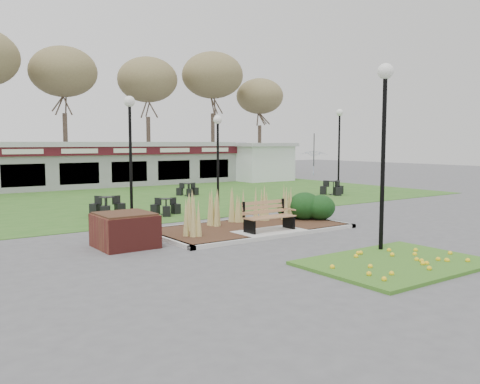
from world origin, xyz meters
TOP-DOWN VIEW (x-y plane):
  - ground at (0.00, 0.00)m, footprint 100.00×100.00m
  - lawn at (0.00, 12.00)m, footprint 34.00×16.00m
  - flower_bed at (0.00, -4.60)m, footprint 4.20×3.00m
  - planting_bed at (1.27, 1.35)m, footprint 6.75×3.40m
  - park_bench at (0.00, 0.25)m, footprint 1.70×0.66m
  - brick_planter at (-4.40, 1.00)m, footprint 1.50×1.50m
  - food_pavilion at (0.00, 19.96)m, footprint 24.60×3.40m
  - service_hut at (13.50, 18.00)m, footprint 4.40×3.40m
  - tree_backdrop at (0.00, 28.00)m, footprint 47.24×5.24m
  - lamp_post_near_left at (0.80, -3.50)m, footprint 0.40×0.40m
  - lamp_post_near_right at (0.41, 3.75)m, footprint 0.32×0.32m
  - lamp_post_mid_left at (-2.86, 4.10)m, footprint 0.37×0.37m
  - lamp_post_far_right at (11.27, 8.05)m, footprint 0.39×0.39m
  - bistro_set_a at (-2.69, 6.90)m, footprint 1.26×1.40m
  - bistro_set_b at (-0.69, 5.84)m, footprint 1.11×1.21m
  - bistro_set_c at (3.61, 11.68)m, footprint 1.16×1.22m
  - bistro_set_d at (10.35, 7.53)m, footprint 1.30×1.39m
  - patio_umbrella at (14.06, 13.00)m, footprint 2.26×2.29m

SIDE VIEW (x-z plane):
  - ground at x=0.00m, z-range 0.00..0.00m
  - lawn at x=0.00m, z-range 0.00..0.02m
  - flower_bed at x=0.00m, z-range -0.01..0.15m
  - bistro_set_b at x=-0.69m, z-range -0.09..0.56m
  - bistro_set_c at x=3.61m, z-range -0.09..0.57m
  - bistro_set_d at x=10.35m, z-range -0.10..0.64m
  - bistro_set_a at x=-2.69m, z-range -0.10..0.64m
  - planting_bed at x=1.27m, z-range -0.27..1.00m
  - brick_planter at x=-4.40m, z-range 0.00..0.95m
  - park_bench at x=0.00m, z-range 0.12..1.05m
  - service_hut at x=13.50m, z-range 0.04..2.86m
  - food_pavilion at x=0.00m, z-range 0.03..2.93m
  - patio_umbrella at x=14.06m, z-range 0.32..2.68m
  - lamp_post_near_right at x=0.41m, z-range 0.88..4.73m
  - lamp_post_mid_left at x=-2.86m, z-range 1.01..5.42m
  - lamp_post_far_right at x=11.27m, z-range 1.08..5.80m
  - lamp_post_near_left at x=0.80m, z-range 1.11..5.97m
  - tree_backdrop at x=0.00m, z-range 3.18..13.54m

